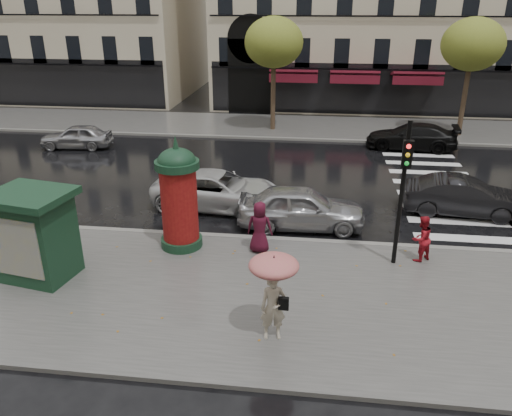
# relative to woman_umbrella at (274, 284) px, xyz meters

# --- Properties ---
(ground) EXTENTS (160.00, 160.00, 0.00)m
(ground) POSITION_rel_woman_umbrella_xyz_m (0.11, 2.26, -1.58)
(ground) COLOR black
(ground) RESTS_ON ground
(near_sidewalk) EXTENTS (90.00, 7.00, 0.12)m
(near_sidewalk) POSITION_rel_woman_umbrella_xyz_m (0.11, 1.76, -1.52)
(near_sidewalk) COLOR #474744
(near_sidewalk) RESTS_ON ground
(far_sidewalk) EXTENTS (90.00, 6.00, 0.12)m
(far_sidewalk) POSITION_rel_woman_umbrella_xyz_m (0.11, 21.26, -1.52)
(far_sidewalk) COLOR #474744
(far_sidewalk) RESTS_ON ground
(near_kerb) EXTENTS (90.00, 0.25, 0.14)m
(near_kerb) POSITION_rel_woman_umbrella_xyz_m (0.11, 5.26, -1.51)
(near_kerb) COLOR slate
(near_kerb) RESTS_ON ground
(far_kerb) EXTENTS (90.00, 0.25, 0.14)m
(far_kerb) POSITION_rel_woman_umbrella_xyz_m (0.11, 18.26, -1.51)
(far_kerb) COLOR slate
(far_kerb) RESTS_ON ground
(zebra_crossing) EXTENTS (3.60, 11.75, 0.01)m
(zebra_crossing) POSITION_rel_woman_umbrella_xyz_m (6.11, 11.86, -1.57)
(zebra_crossing) COLOR silver
(zebra_crossing) RESTS_ON ground
(tree_far_left) EXTENTS (3.40, 3.40, 6.64)m
(tree_far_left) POSITION_rel_woman_umbrella_xyz_m (-1.89, 20.26, 3.59)
(tree_far_left) COLOR #38281C
(tree_far_left) RESTS_ON ground
(tree_far_right) EXTENTS (3.40, 3.40, 6.64)m
(tree_far_right) POSITION_rel_woman_umbrella_xyz_m (9.11, 20.26, 3.59)
(tree_far_right) COLOR #38281C
(tree_far_right) RESTS_ON ground
(woman_umbrella) EXTENTS (1.15, 1.15, 2.21)m
(woman_umbrella) POSITION_rel_woman_umbrella_xyz_m (0.00, 0.00, 0.00)
(woman_umbrella) COLOR #B8AD98
(woman_umbrella) RESTS_ON near_sidewalk
(woman_red) EXTENTS (0.90, 0.86, 1.46)m
(woman_red) POSITION_rel_woman_umbrella_xyz_m (4.11, 4.32, -0.73)
(woman_red) COLOR #A4141F
(woman_red) RESTS_ON near_sidewalk
(man_burgundy) EXTENTS (0.85, 0.59, 1.67)m
(man_burgundy) POSITION_rel_woman_umbrella_xyz_m (-0.82, 4.30, -0.62)
(man_burgundy) COLOR #430D1E
(man_burgundy) RESTS_ON near_sidewalk
(morris_column) EXTENTS (1.37, 1.37, 3.70)m
(morris_column) POSITION_rel_woman_umbrella_xyz_m (-3.38, 4.37, 0.31)
(morris_column) COLOR #143420
(morris_column) RESTS_ON near_sidewalk
(traffic_light) EXTENTS (0.29, 0.41, 4.39)m
(traffic_light) POSITION_rel_woman_umbrella_xyz_m (3.32, 3.98, 1.20)
(traffic_light) COLOR black
(traffic_light) RESTS_ON near_sidewalk
(newsstand) EXTENTS (2.45, 2.17, 2.60)m
(newsstand) POSITION_rel_woman_umbrella_xyz_m (-6.90, 2.01, -0.12)
(newsstand) COLOR #143420
(newsstand) RESTS_ON near_sidewalk
(car_silver) EXTENTS (4.55, 2.00, 1.52)m
(car_silver) POSITION_rel_woman_umbrella_xyz_m (0.40, 6.52, -0.82)
(car_silver) COLOR #A7A8AC
(car_silver) RESTS_ON ground
(car_darkgrey) EXTENTS (4.46, 1.98, 1.42)m
(car_darkgrey) POSITION_rel_woman_umbrella_xyz_m (6.38, 8.39, -0.87)
(car_darkgrey) COLOR black
(car_darkgrey) RESTS_ON ground
(car_white) EXTENTS (5.27, 2.79, 1.41)m
(car_white) POSITION_rel_woman_umbrella_xyz_m (-2.86, 7.97, -0.87)
(car_white) COLOR silver
(car_white) RESTS_ON ground
(car_black) EXTENTS (4.92, 2.45, 1.37)m
(car_black) POSITION_rel_woman_umbrella_xyz_m (5.89, 17.26, -0.89)
(car_black) COLOR black
(car_black) RESTS_ON ground
(car_far_silver) EXTENTS (3.91, 1.93, 1.28)m
(car_far_silver) POSITION_rel_woman_umbrella_xyz_m (-12.10, 15.20, -0.94)
(car_far_silver) COLOR #9A9A9E
(car_far_silver) RESTS_ON ground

